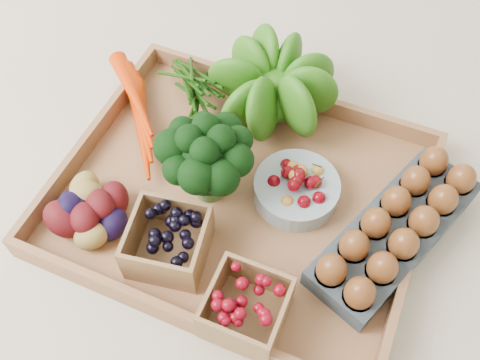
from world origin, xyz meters
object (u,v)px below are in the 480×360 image
at_px(tray, 240,198).
at_px(cherry_bowl, 296,190).
at_px(egg_carton, 395,232).
at_px(broccoli, 208,171).

xyz_separation_m(tray, cherry_bowl, (0.08, 0.03, 0.03)).
bearing_deg(cherry_bowl, tray, -156.66).
xyz_separation_m(cherry_bowl, egg_carton, (0.16, -0.01, 0.00)).
xyz_separation_m(broccoli, egg_carton, (0.29, 0.03, -0.04)).
relative_size(cherry_bowl, egg_carton, 0.44).
bearing_deg(broccoli, egg_carton, 6.49).
relative_size(tray, cherry_bowl, 4.11).
bearing_deg(tray, egg_carton, 5.05).
relative_size(broccoli, egg_carton, 0.48).
height_order(broccoli, cherry_bowl, broccoli).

